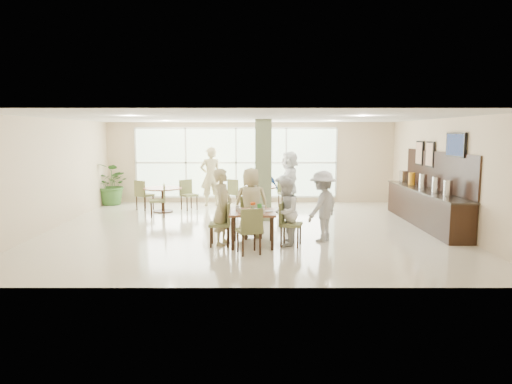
{
  "coord_description": "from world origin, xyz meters",
  "views": [
    {
      "loc": [
        0.2,
        -11.45,
        2.43
      ],
      "look_at": [
        0.2,
        -1.2,
        1.1
      ],
      "focal_mm": 32.0,
      "sensor_mm": 36.0,
      "label": 1
    }
  ],
  "objects_px": {
    "teen_far": "(251,203)",
    "adult_a": "(264,188)",
    "main_table": "(253,215)",
    "teen_left": "(223,207)",
    "buffet_counter": "(425,204)",
    "round_table_left": "(163,193)",
    "adult_b": "(289,181)",
    "potted_plant": "(113,184)",
    "adult_standing": "(211,177)",
    "round_table_right": "(261,192)",
    "teen_standing": "(322,206)",
    "teen_right": "(285,212)"
  },
  "relations": [
    {
      "from": "round_table_left",
      "to": "main_table",
      "type": "bearing_deg",
      "value": -56.66
    },
    {
      "from": "round_table_right",
      "to": "teen_left",
      "type": "xyz_separation_m",
      "value": [
        -0.87,
        -4.55,
        0.27
      ]
    },
    {
      "from": "buffet_counter",
      "to": "teen_far",
      "type": "distance_m",
      "value": 4.84
    },
    {
      "from": "potted_plant",
      "to": "teen_far",
      "type": "xyz_separation_m",
      "value": [
        4.76,
        -4.87,
        0.11
      ]
    },
    {
      "from": "buffet_counter",
      "to": "teen_standing",
      "type": "height_order",
      "value": "buffet_counter"
    },
    {
      "from": "teen_far",
      "to": "adult_b",
      "type": "relative_size",
      "value": 0.88
    },
    {
      "from": "adult_a",
      "to": "teen_left",
      "type": "bearing_deg",
      "value": -123.41
    },
    {
      "from": "main_table",
      "to": "potted_plant",
      "type": "height_order",
      "value": "potted_plant"
    },
    {
      "from": "main_table",
      "to": "teen_left",
      "type": "bearing_deg",
      "value": 171.87
    },
    {
      "from": "teen_far",
      "to": "teen_standing",
      "type": "xyz_separation_m",
      "value": [
        1.61,
        -0.38,
        -0.02
      ]
    },
    {
      "from": "teen_right",
      "to": "adult_standing",
      "type": "height_order",
      "value": "adult_standing"
    },
    {
      "from": "adult_standing",
      "to": "buffet_counter",
      "type": "bearing_deg",
      "value": 133.36
    },
    {
      "from": "round_table_right",
      "to": "potted_plant",
      "type": "height_order",
      "value": "potted_plant"
    },
    {
      "from": "round_table_right",
      "to": "teen_left",
      "type": "bearing_deg",
      "value": -100.81
    },
    {
      "from": "adult_a",
      "to": "buffet_counter",
      "type": "bearing_deg",
      "value": -40.56
    },
    {
      "from": "round_table_right",
      "to": "adult_a",
      "type": "distance_m",
      "value": 0.77
    },
    {
      "from": "adult_a",
      "to": "adult_b",
      "type": "distance_m",
      "value": 1.13
    },
    {
      "from": "round_table_right",
      "to": "teen_right",
      "type": "distance_m",
      "value": 4.65
    },
    {
      "from": "teen_right",
      "to": "adult_standing",
      "type": "bearing_deg",
      "value": -147.63
    },
    {
      "from": "teen_far",
      "to": "teen_standing",
      "type": "height_order",
      "value": "teen_far"
    },
    {
      "from": "teen_left",
      "to": "buffet_counter",
      "type": "bearing_deg",
      "value": -51.72
    },
    {
      "from": "buffet_counter",
      "to": "round_table_left",
      "type": "bearing_deg",
      "value": 164.67
    },
    {
      "from": "adult_a",
      "to": "main_table",
      "type": "bearing_deg",
      "value": -113.77
    },
    {
      "from": "buffet_counter",
      "to": "round_table_right",
      "type": "bearing_deg",
      "value": 151.25
    },
    {
      "from": "round_table_right",
      "to": "round_table_left",
      "type": "bearing_deg",
      "value": -173.15
    },
    {
      "from": "teen_standing",
      "to": "adult_a",
      "type": "distance_m",
      "value": 3.72
    },
    {
      "from": "buffet_counter",
      "to": "adult_standing",
      "type": "relative_size",
      "value": 2.38
    },
    {
      "from": "potted_plant",
      "to": "adult_a",
      "type": "bearing_deg",
      "value": -19.08
    },
    {
      "from": "teen_right",
      "to": "round_table_right",
      "type": "bearing_deg",
      "value": -163.17
    },
    {
      "from": "teen_far",
      "to": "main_table",
      "type": "bearing_deg",
      "value": 88.63
    },
    {
      "from": "main_table",
      "to": "teen_standing",
      "type": "height_order",
      "value": "teen_standing"
    },
    {
      "from": "potted_plant",
      "to": "teen_left",
      "type": "height_order",
      "value": "teen_left"
    },
    {
      "from": "round_table_left",
      "to": "buffet_counter",
      "type": "xyz_separation_m",
      "value": [
        7.39,
        -2.03,
        -0.03
      ]
    },
    {
      "from": "adult_a",
      "to": "round_table_right",
      "type": "bearing_deg",
      "value": 76.86
    },
    {
      "from": "teen_far",
      "to": "adult_a",
      "type": "relative_size",
      "value": 1.06
    },
    {
      "from": "potted_plant",
      "to": "adult_b",
      "type": "height_order",
      "value": "adult_b"
    },
    {
      "from": "teen_standing",
      "to": "adult_b",
      "type": "xyz_separation_m",
      "value": [
        -0.44,
        4.24,
        0.14
      ]
    },
    {
      "from": "potted_plant",
      "to": "teen_right",
      "type": "relative_size",
      "value": 0.97
    },
    {
      "from": "teen_left",
      "to": "teen_standing",
      "type": "xyz_separation_m",
      "value": [
        2.22,
        0.32,
        -0.04
      ]
    },
    {
      "from": "teen_standing",
      "to": "buffet_counter",
      "type": "bearing_deg",
      "value": 158.9
    },
    {
      "from": "round_table_right",
      "to": "adult_b",
      "type": "distance_m",
      "value": 0.99
    },
    {
      "from": "adult_b",
      "to": "adult_a",
      "type": "bearing_deg",
      "value": -31.12
    },
    {
      "from": "main_table",
      "to": "adult_b",
      "type": "height_order",
      "value": "adult_b"
    },
    {
      "from": "round_table_right",
      "to": "teen_right",
      "type": "relative_size",
      "value": 0.72
    },
    {
      "from": "adult_a",
      "to": "teen_right",
      "type": "bearing_deg",
      "value": -103.41
    },
    {
      "from": "teen_standing",
      "to": "main_table",
      "type": "bearing_deg",
      "value": -37.85
    },
    {
      "from": "round_table_left",
      "to": "potted_plant",
      "type": "bearing_deg",
      "value": 144.97
    },
    {
      "from": "buffet_counter",
      "to": "adult_standing",
      "type": "distance_m",
      "value": 6.82
    },
    {
      "from": "teen_far",
      "to": "teen_right",
      "type": "bearing_deg",
      "value": 129.68
    },
    {
      "from": "adult_standing",
      "to": "teen_left",
      "type": "bearing_deg",
      "value": 79.72
    }
  ]
}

